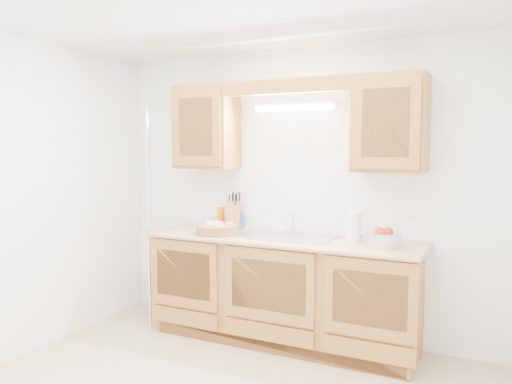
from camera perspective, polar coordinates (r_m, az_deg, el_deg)
The scene contains 17 objects.
room at distance 3.08m, azimuth -5.54°, elevation -2.22°, with size 3.52×3.50×2.50m.
base_cabinets at distance 4.30m, azimuth 3.17°, elevation -11.16°, with size 2.20×0.60×0.86m, color #A76331.
countertop at distance 4.18m, azimuth 3.12°, elevation -5.41°, with size 2.30×0.63×0.04m, color tan.
upper_cabinet_left at distance 4.63m, azimuth -5.64°, elevation 7.33°, with size 0.55×0.33×0.75m, color #A76331.
upper_cabinet_right at distance 4.01m, azimuth 15.11°, elevation 7.53°, with size 0.55×0.33×0.75m, color #A76331.
valance at distance 4.15m, azimuth 3.23°, elevation 11.98°, with size 2.20×0.05×0.12m, color #A76331.
fluorescent_fixture at distance 4.34m, azimuth 4.41°, elevation 9.77°, with size 0.76×0.08×0.08m.
sink at distance 4.21m, azimuth 3.23°, elevation -6.06°, with size 0.84×0.46×0.36m.
wire_shelf_pole at distance 4.56m, azimuth -12.18°, elevation -3.12°, with size 0.03×0.03×2.00m, color silver.
outlet_plate at distance 4.17m, azimuth 16.93°, elevation -1.90°, with size 0.08×0.01×0.12m, color white.
fruit_basket at distance 4.33m, azimuth -4.41°, elevation -4.12°, with size 0.40×0.40×0.11m.
knife_block at distance 4.57m, azimuth -2.58°, elevation -2.66°, with size 0.18×0.23×0.35m.
orange_canister at distance 4.67m, azimuth -4.04°, elevation -2.77°, with size 0.08×0.08×0.21m.
soap_bottle at distance 4.61m, azimuth -1.86°, elevation -2.97°, with size 0.09×0.09×0.19m, color blue.
sponge at distance 4.24m, azimuth 11.24°, elevation -4.96°, with size 0.12×0.10×0.02m.
paper_towel at distance 4.03m, azimuth 11.15°, elevation -3.89°, with size 0.15×0.15×0.29m.
apple_bowl at distance 3.90m, azimuth 14.37°, elevation -5.11°, with size 0.33×0.33×0.14m.
Camera 1 is at (1.61, -2.60, 1.64)m, focal length 35.00 mm.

